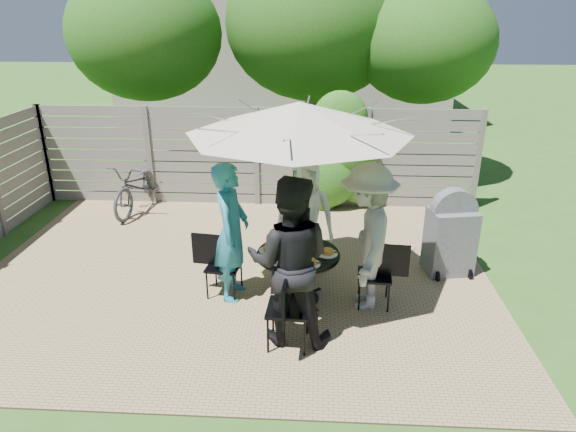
# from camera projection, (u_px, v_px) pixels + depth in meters

# --- Properties ---
(backyard_envelope) EXTENTS (60.00, 60.00, 5.00)m
(backyard_envelope) POSITION_uv_depth(u_px,v_px,m) (285.00, 39.00, 15.54)
(backyard_envelope) COLOR #2D581B
(backyard_envelope) RESTS_ON ground
(patio_table) EXTENTS (1.09, 1.09, 0.67)m
(patio_table) POSITION_uv_depth(u_px,v_px,m) (298.00, 267.00, 6.40)
(patio_table) COLOR black
(patio_table) RESTS_ON ground
(umbrella) EXTENTS (2.77, 2.77, 2.52)m
(umbrella) POSITION_uv_depth(u_px,v_px,m) (299.00, 118.00, 5.70)
(umbrella) COLOR silver
(umbrella) RESTS_ON ground
(chair_back) EXTENTS (0.43, 0.64, 0.89)m
(chair_back) POSITION_uv_depth(u_px,v_px,m) (305.00, 248.00, 7.36)
(chair_back) COLOR black
(chair_back) RESTS_ON ground
(person_back) EXTENTS (0.85, 0.59, 1.66)m
(person_back) POSITION_uv_depth(u_px,v_px,m) (305.00, 216.00, 7.03)
(person_back) COLOR silver
(person_back) RESTS_ON ground
(chair_left) EXTENTS (0.63, 0.46, 0.85)m
(chair_left) POSITION_uv_depth(u_px,v_px,m) (223.00, 277.00, 6.60)
(chair_left) COLOR black
(chair_left) RESTS_ON ground
(person_left) EXTENTS (0.47, 0.68, 1.79)m
(person_left) POSITION_uv_depth(u_px,v_px,m) (232.00, 232.00, 6.34)
(person_left) COLOR teal
(person_left) RESTS_ON ground
(chair_front) EXTENTS (0.48, 0.69, 0.94)m
(chair_front) POSITION_uv_depth(u_px,v_px,m) (288.00, 323.00, 5.58)
(chair_front) COLOR black
(chair_front) RESTS_ON ground
(person_front) EXTENTS (0.99, 0.80, 1.93)m
(person_front) POSITION_uv_depth(u_px,v_px,m) (290.00, 262.00, 5.45)
(person_front) COLOR black
(person_front) RESTS_ON ground
(chair_right) EXTENTS (0.62, 0.43, 0.84)m
(chair_right) POSITION_uv_depth(u_px,v_px,m) (375.00, 287.00, 6.37)
(chair_right) COLOR black
(chair_right) RESTS_ON ground
(person_right) EXTENTS (0.77, 1.23, 1.84)m
(person_right) POSITION_uv_depth(u_px,v_px,m) (367.00, 238.00, 6.13)
(person_right) COLOR #A09E9B
(person_right) RESTS_ON ground
(plate_back) EXTENTS (0.26, 0.26, 0.06)m
(plate_back) POSITION_uv_depth(u_px,v_px,m) (301.00, 239.00, 6.65)
(plate_back) COLOR white
(plate_back) RESTS_ON patio_table
(plate_left) EXTENTS (0.26, 0.26, 0.06)m
(plate_left) POSITION_uv_depth(u_px,v_px,m) (269.00, 249.00, 6.36)
(plate_left) COLOR white
(plate_left) RESTS_ON patio_table
(plate_front) EXTENTS (0.26, 0.26, 0.06)m
(plate_front) POSITION_uv_depth(u_px,v_px,m) (295.00, 264.00, 5.99)
(plate_front) COLOR white
(plate_front) RESTS_ON patio_table
(plate_right) EXTENTS (0.26, 0.26, 0.06)m
(plate_right) POSITION_uv_depth(u_px,v_px,m) (327.00, 252.00, 6.27)
(plate_right) COLOR white
(plate_right) RESTS_ON patio_table
(plate_extra) EXTENTS (0.24, 0.24, 0.06)m
(plate_extra) POSITION_uv_depth(u_px,v_px,m) (310.00, 263.00, 6.02)
(plate_extra) COLOR white
(plate_extra) RESTS_ON patio_table
(glass_back) EXTENTS (0.07, 0.07, 0.14)m
(glass_back) POSITION_uv_depth(u_px,v_px,m) (292.00, 238.00, 6.55)
(glass_back) COLOR silver
(glass_back) RESTS_ON patio_table
(glass_left) EXTENTS (0.07, 0.07, 0.14)m
(glass_left) POSITION_uv_depth(u_px,v_px,m) (276.00, 250.00, 6.23)
(glass_left) COLOR silver
(glass_left) RESTS_ON patio_table
(glass_right) EXTENTS (0.07, 0.07, 0.14)m
(glass_right) POSITION_uv_depth(u_px,v_px,m) (320.00, 245.00, 6.37)
(glass_right) COLOR silver
(glass_right) RESTS_ON patio_table
(syrup_jug) EXTENTS (0.09, 0.09, 0.16)m
(syrup_jug) POSITION_uv_depth(u_px,v_px,m) (294.00, 245.00, 6.35)
(syrup_jug) COLOR #59280C
(syrup_jug) RESTS_ON patio_table
(coffee_cup) EXTENTS (0.08, 0.08, 0.12)m
(coffee_cup) POSITION_uv_depth(u_px,v_px,m) (308.00, 241.00, 6.49)
(coffee_cup) COLOR #C6B293
(coffee_cup) RESTS_ON patio_table
(bicycle) EXTENTS (0.90, 1.86, 0.94)m
(bicycle) POSITION_uv_depth(u_px,v_px,m) (140.00, 186.00, 9.34)
(bicycle) COLOR #333338
(bicycle) RESTS_ON ground
(bbq_grill) EXTENTS (0.68, 0.57, 1.24)m
(bbq_grill) POSITION_uv_depth(u_px,v_px,m) (450.00, 236.00, 7.05)
(bbq_grill) COLOR slate
(bbq_grill) RESTS_ON ground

